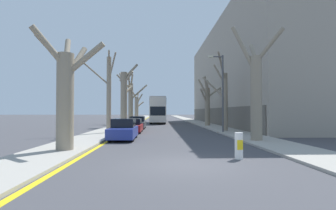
# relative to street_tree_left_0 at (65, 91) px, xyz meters

# --- Properties ---
(ground_plane) EXTENTS (300.00, 300.00, 0.00)m
(ground_plane) POSITION_rel_street_tree_left_0_xyz_m (5.56, -3.33, -3.00)
(ground_plane) COLOR #424247
(sidewalk_left) EXTENTS (2.87, 120.00, 0.12)m
(sidewalk_left) POSITION_rel_street_tree_left_0_xyz_m (-0.40, 46.67, -2.94)
(sidewalk_left) COLOR #A39E93
(sidewalk_left) RESTS_ON ground
(sidewalk_right) EXTENTS (2.87, 120.00, 0.12)m
(sidewalk_right) POSITION_rel_street_tree_left_0_xyz_m (11.52, 46.67, -2.94)
(sidewalk_right) COLOR #A39E93
(sidewalk_right) RESTS_ON ground
(building_facade_right) EXTENTS (10.08, 41.50, 14.92)m
(building_facade_right) POSITION_rel_street_tree_left_0_xyz_m (17.94, 27.12, 4.45)
(building_facade_right) COLOR #9E9384
(building_facade_right) RESTS_ON ground
(kerb_line_stripe) EXTENTS (0.24, 120.00, 0.01)m
(kerb_line_stripe) POSITION_rel_street_tree_left_0_xyz_m (1.22, 46.67, -2.99)
(kerb_line_stripe) COLOR yellow
(kerb_line_stripe) RESTS_ON ground
(street_tree_left_0) EXTENTS (3.48, 3.24, 6.04)m
(street_tree_left_0) POSITION_rel_street_tree_left_0_xyz_m (0.00, 0.00, 0.00)
(street_tree_left_0) COLOR gray
(street_tree_left_0) RESTS_ON ground
(street_tree_left_1) EXTENTS (3.17, 1.85, 7.19)m
(street_tree_left_1) POSITION_rel_street_tree_left_0_xyz_m (0.12, 10.35, 0.75)
(street_tree_left_1) COLOR gray
(street_tree_left_1) RESTS_ON ground
(street_tree_left_2) EXTENTS (2.77, 3.00, 8.23)m
(street_tree_left_2) POSITION_rel_street_tree_left_0_xyz_m (0.19, 20.67, 0.91)
(street_tree_left_2) COLOR gray
(street_tree_left_2) RESTS_ON ground
(street_tree_left_3) EXTENTS (5.03, 3.64, 8.10)m
(street_tree_left_3) POSITION_rel_street_tree_left_0_xyz_m (-0.02, 29.98, 0.96)
(street_tree_left_3) COLOR gray
(street_tree_left_3) RESTS_ON ground
(street_tree_left_4) EXTENTS (2.62, 2.41, 6.67)m
(street_tree_left_4) POSITION_rel_street_tree_left_0_xyz_m (0.08, 40.81, -0.11)
(street_tree_left_4) COLOR gray
(street_tree_left_4) RESTS_ON ground
(street_tree_right_0) EXTENTS (2.91, 3.12, 7.69)m
(street_tree_right_0) POSITION_rel_street_tree_left_0_xyz_m (11.02, 3.80, 0.32)
(street_tree_right_0) COLOR gray
(street_tree_right_0) RESTS_ON ground
(street_tree_right_1) EXTENTS (2.41, 3.07, 7.55)m
(street_tree_right_1) POSITION_rel_street_tree_left_0_xyz_m (11.09, 12.55, 0.30)
(street_tree_right_1) COLOR gray
(street_tree_right_1) RESTS_ON ground
(street_tree_right_2) EXTENTS (3.88, 2.22, 6.64)m
(street_tree_right_2) POSITION_rel_street_tree_left_0_xyz_m (11.17, 21.82, 0.14)
(street_tree_right_2) COLOR gray
(street_tree_right_2) RESTS_ON ground
(double_decker_bus) EXTENTS (2.58, 10.80, 4.31)m
(double_decker_bus) POSITION_rel_street_tree_left_0_xyz_m (4.48, 31.33, -0.55)
(double_decker_bus) COLOR silver
(double_decker_bus) RESTS_ON ground
(parked_car_0) EXTENTS (1.74, 4.39, 1.49)m
(parked_car_0) POSITION_rel_street_tree_left_0_xyz_m (2.12, 5.67, -2.30)
(parked_car_0) COLOR navy
(parked_car_0) RESTS_ON ground
(parked_car_1) EXTENTS (1.81, 4.11, 1.31)m
(parked_car_1) POSITION_rel_street_tree_left_0_xyz_m (2.12, 11.77, -2.37)
(parked_car_1) COLOR maroon
(parked_car_1) RESTS_ON ground
(parked_car_2) EXTENTS (1.87, 4.34, 1.43)m
(parked_car_2) POSITION_rel_street_tree_left_0_xyz_m (2.12, 17.49, -2.32)
(parked_car_2) COLOR #4C5156
(parked_car_2) RESTS_ON ground
(lamp_post) EXTENTS (1.40, 0.20, 7.19)m
(lamp_post) POSITION_rel_street_tree_left_0_xyz_m (10.40, 10.64, 1.06)
(lamp_post) COLOR #4C4F54
(lamp_post) RESTS_ON ground
(traffic_bollard) EXTENTS (0.34, 0.35, 1.11)m
(traffic_bollard) POSITION_rel_street_tree_left_0_xyz_m (8.01, -2.20, -2.44)
(traffic_bollard) COLOR white
(traffic_bollard) RESTS_ON ground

